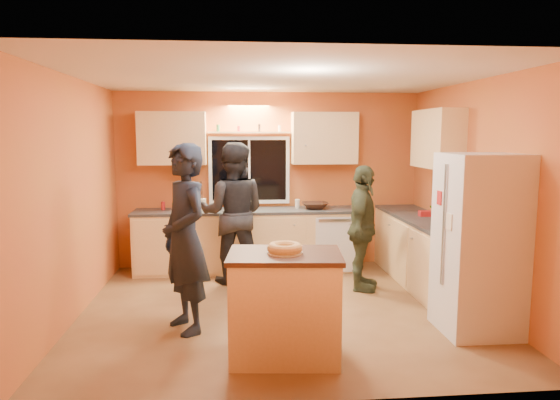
{
  "coord_description": "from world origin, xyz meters",
  "views": [
    {
      "loc": [
        -0.54,
        -5.45,
        1.99
      ],
      "look_at": [
        0.01,
        0.4,
        1.21
      ],
      "focal_mm": 32.0,
      "sensor_mm": 36.0,
      "label": 1
    }
  ],
  "objects": [
    {
      "name": "island",
      "position": [
        -0.1,
        -1.22,
        0.48
      ],
      "size": [
        1.05,
        0.77,
        0.96
      ],
      "rotation": [
        0.0,
        0.0,
        -0.1
      ],
      "color": "#DFB875",
      "rests_on": "ground"
    },
    {
      "name": "utensil_crock",
      "position": [
        -1.0,
        1.68,
        0.99
      ],
      "size": [
        0.14,
        0.14,
        0.17
      ],
      "primitive_type": "cylinder",
      "color": "beige",
      "rests_on": "back_counter"
    },
    {
      "name": "ground",
      "position": [
        0.0,
        0.0,
        0.0
      ],
      "size": [
        4.5,
        4.5,
        0.0
      ],
      "primitive_type": "plane",
      "color": "brown",
      "rests_on": "ground"
    },
    {
      "name": "person_center",
      "position": [
        -0.55,
        1.15,
        0.94
      ],
      "size": [
        0.99,
        0.82,
        1.88
      ],
      "primitive_type": "imported",
      "rotation": [
        0.0,
        0.0,
        3.02
      ],
      "color": "black",
      "rests_on": "ground"
    },
    {
      "name": "bundt_pastry",
      "position": [
        -0.1,
        -1.22,
        1.0
      ],
      "size": [
        0.31,
        0.31,
        0.09
      ],
      "primitive_type": "torus",
      "color": "tan",
      "rests_on": "island"
    },
    {
      "name": "potted_plant",
      "position": [
        2.03,
        0.55,
        1.03
      ],
      "size": [
        0.27,
        0.25,
        0.27
      ],
      "primitive_type": "imported",
      "rotation": [
        0.0,
        0.0,
        0.16
      ],
      "color": "gray",
      "rests_on": "right_counter"
    },
    {
      "name": "person_left",
      "position": [
        -1.03,
        -0.49,
        0.95
      ],
      "size": [
        0.73,
        0.83,
        1.9
      ],
      "primitive_type": "imported",
      "rotation": [
        0.0,
        0.0,
        -1.07
      ],
      "color": "black",
      "rests_on": "ground"
    },
    {
      "name": "refrigerator",
      "position": [
        1.89,
        -0.8,
        0.9
      ],
      "size": [
        0.72,
        0.7,
        1.8
      ],
      "primitive_type": "cube",
      "color": "silver",
      "rests_on": "ground"
    },
    {
      "name": "person_right",
      "position": [
        1.09,
        0.65,
        0.8
      ],
      "size": [
        0.69,
        1.02,
        1.6
      ],
      "primitive_type": "imported",
      "rotation": [
        0.0,
        0.0,
        1.22
      ],
      "color": "#2F3522",
      "rests_on": "ground"
    },
    {
      "name": "mixing_bowl",
      "position": [
        0.65,
        1.69,
        0.95
      ],
      "size": [
        0.39,
        0.39,
        0.09
      ],
      "primitive_type": "imported",
      "rotation": [
        0.0,
        0.0,
        -0.01
      ],
      "color": "black",
      "rests_on": "back_counter"
    },
    {
      "name": "back_counter",
      "position": [
        0.01,
        1.7,
        0.45
      ],
      "size": [
        4.23,
        0.62,
        0.9
      ],
      "color": "#DFB875",
      "rests_on": "ground"
    },
    {
      "name": "red_box",
      "position": [
        2.0,
        0.9,
        0.94
      ],
      "size": [
        0.17,
        0.13,
        0.07
      ],
      "primitive_type": "cube",
      "rotation": [
        0.0,
        0.0,
        -0.07
      ],
      "color": "#B11B1C",
      "rests_on": "right_counter"
    },
    {
      "name": "room_shell",
      "position": [
        0.12,
        0.41,
        1.62
      ],
      "size": [
        4.54,
        4.04,
        2.61
      ],
      "color": "#C65932",
      "rests_on": "ground"
    },
    {
      "name": "right_counter",
      "position": [
        1.95,
        0.5,
        0.45
      ],
      "size": [
        0.62,
        1.84,
        0.9
      ],
      "color": "#DFB875",
      "rests_on": "ground"
    }
  ]
}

